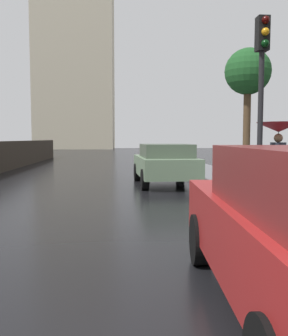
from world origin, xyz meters
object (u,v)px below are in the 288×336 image
at_px(street_tree_mid, 248,74).
at_px(traffic_light, 262,74).
at_px(car_green_far_ahead, 165,163).
at_px(pedestrian_with_umbrella_near, 278,138).

bearing_deg(street_tree_mid, traffic_light, -107.36).
distance_m(car_green_far_ahead, traffic_light, 5.17).
height_order(pedestrian_with_umbrella_near, traffic_light, traffic_light).
xyz_separation_m(car_green_far_ahead, pedestrian_with_umbrella_near, (2.19, -4.01, 0.84)).
distance_m(pedestrian_with_umbrella_near, traffic_light, 1.58).
xyz_separation_m(traffic_light, street_tree_mid, (2.47, 7.89, 1.37)).
xyz_separation_m(car_green_far_ahead, street_tree_mid, (4.08, 3.54, 3.64)).
bearing_deg(pedestrian_with_umbrella_near, traffic_light, 28.46).
relative_size(pedestrian_with_umbrella_near, traffic_light, 0.44).
relative_size(pedestrian_with_umbrella_near, street_tree_mid, 0.33).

